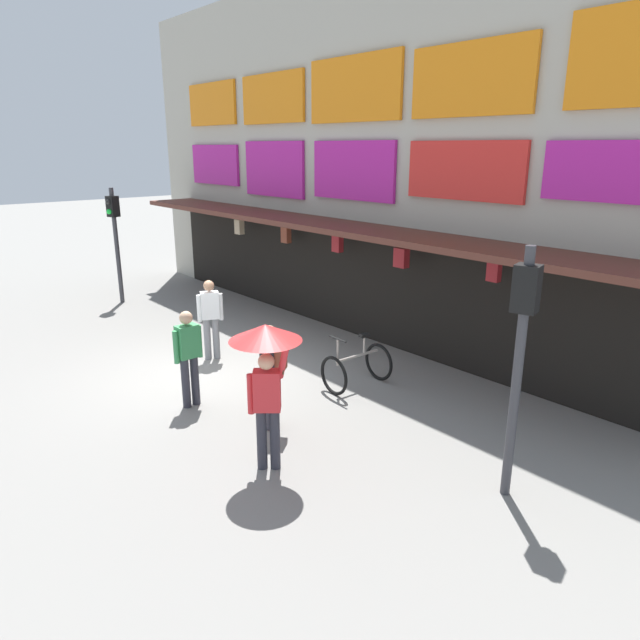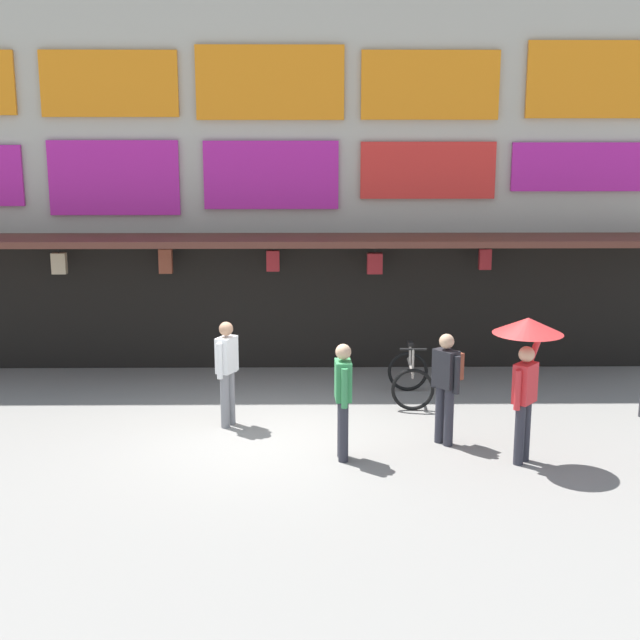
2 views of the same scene
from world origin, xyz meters
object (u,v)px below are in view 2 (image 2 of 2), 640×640
at_px(pedestrian_in_purple, 343,395).
at_px(pedestrian_in_black, 447,380).
at_px(bicycle_parked, 410,378).
at_px(pedestrian_in_red, 227,368).
at_px(pedestrian_with_umbrella, 527,349).

height_order(pedestrian_in_purple, pedestrian_in_black, same).
bearing_deg(pedestrian_in_black, bicycle_parked, 97.57).
xyz_separation_m(bicycle_parked, pedestrian_in_black, (0.28, -2.10, 0.59)).
distance_m(bicycle_parked, pedestrian_in_black, 2.20).
bearing_deg(bicycle_parked, pedestrian_in_red, -157.19).
bearing_deg(bicycle_parked, pedestrian_in_purple, -115.06).
height_order(pedestrian_in_black, pedestrian_with_umbrella, pedestrian_with_umbrella).
bearing_deg(pedestrian_with_umbrella, pedestrian_in_black, 141.50).
distance_m(bicycle_parked, pedestrian_in_purple, 3.04).
bearing_deg(pedestrian_in_purple, pedestrian_in_red, 140.79).
xyz_separation_m(pedestrian_in_black, pedestrian_in_red, (-3.30, 0.83, -0.04)).
bearing_deg(pedestrian_with_umbrella, bicycle_parked, 113.37).
bearing_deg(pedestrian_in_purple, pedestrian_with_umbrella, -3.59).
bearing_deg(pedestrian_in_purple, bicycle_parked, 64.94).
xyz_separation_m(bicycle_parked, pedestrian_in_red, (-3.02, -1.27, 0.55)).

